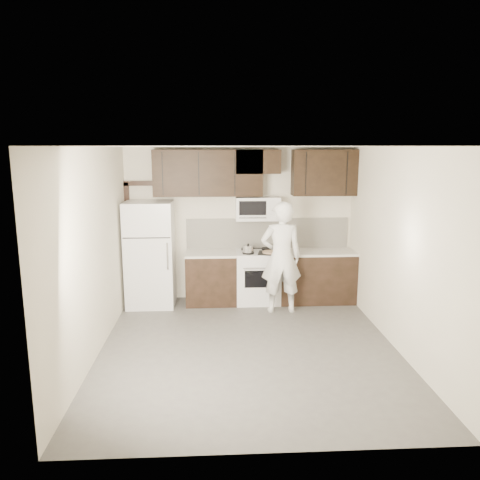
{
  "coord_description": "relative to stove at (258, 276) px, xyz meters",
  "views": [
    {
      "loc": [
        -0.44,
        -5.96,
        2.69
      ],
      "look_at": [
        -0.07,
        0.9,
        1.32
      ],
      "focal_mm": 35.0,
      "sensor_mm": 36.0,
      "label": 1
    }
  ],
  "objects": [
    {
      "name": "upper_cabinets",
      "position": [
        -0.09,
        0.14,
        1.82
      ],
      "size": [
        3.48,
        0.35,
        0.78
      ],
      "color": "black",
      "rests_on": "back_wall"
    },
    {
      "name": "microwave",
      "position": [
        -0.0,
        0.12,
        1.19
      ],
      "size": [
        0.76,
        0.42,
        0.4
      ],
      "color": "silver",
      "rests_on": "upper_cabinets"
    },
    {
      "name": "ceiling",
      "position": [
        -0.3,
        -1.94,
        2.24
      ],
      "size": [
        4.5,
        4.5,
        0.0
      ],
      "primitive_type": "plane",
      "rotation": [
        3.14,
        0.0,
        0.0
      ],
      "color": "white",
      "rests_on": "back_wall"
    },
    {
      "name": "stove",
      "position": [
        0.0,
        0.0,
        0.0
      ],
      "size": [
        0.76,
        0.66,
        0.94
      ],
      "color": "silver",
      "rests_on": "floor"
    },
    {
      "name": "floor",
      "position": [
        -0.3,
        -1.94,
        -0.46
      ],
      "size": [
        4.5,
        4.5,
        0.0
      ],
      "primitive_type": "plane",
      "color": "#4D4B48",
      "rests_on": "ground"
    },
    {
      "name": "back_wall",
      "position": [
        -0.3,
        0.31,
        0.89
      ],
      "size": [
        4.0,
        0.0,
        4.0
      ],
      "primitive_type": "plane",
      "rotation": [
        1.57,
        0.0,
        0.0
      ],
      "color": "beige",
      "rests_on": "ground"
    },
    {
      "name": "pizza",
      "position": [
        0.2,
        -0.19,
        0.48
      ],
      "size": [
        0.32,
        0.32,
        0.02
      ],
      "primitive_type": "cylinder",
      "rotation": [
        0.0,
        0.0,
        -0.21
      ],
      "color": "beige",
      "rests_on": "baking_tray"
    },
    {
      "name": "door_trim",
      "position": [
        -2.22,
        0.27,
        0.79
      ],
      "size": [
        0.5,
        0.08,
        2.12
      ],
      "color": "black",
      "rests_on": "floor"
    },
    {
      "name": "baking_tray",
      "position": [
        0.2,
        -0.19,
        0.46
      ],
      "size": [
        0.46,
        0.38,
        0.02
      ],
      "primitive_type": "cube",
      "rotation": [
        0.0,
        0.0,
        -0.21
      ],
      "color": "black",
      "rests_on": "counter_run"
    },
    {
      "name": "counter_run",
      "position": [
        0.3,
        0.0,
        -0.0
      ],
      "size": [
        2.95,
        0.64,
        0.91
      ],
      "color": "black",
      "rests_on": "floor"
    },
    {
      "name": "refrigerator",
      "position": [
        -1.85,
        -0.05,
        0.44
      ],
      "size": [
        0.8,
        0.76,
        1.8
      ],
      "color": "silver",
      "rests_on": "floor"
    },
    {
      "name": "person",
      "position": [
        0.34,
        -0.51,
        0.46
      ],
      "size": [
        0.69,
        0.47,
        1.85
      ],
      "primitive_type": "imported",
      "rotation": [
        0.0,
        0.0,
        3.18
      ],
      "color": "white",
      "rests_on": "floor"
    },
    {
      "name": "backsplash",
      "position": [
        0.2,
        0.3,
        0.72
      ],
      "size": [
        2.9,
        0.02,
        0.54
      ],
      "primitive_type": "cube",
      "color": "silver",
      "rests_on": "counter_run"
    },
    {
      "name": "saucepan",
      "position": [
        -0.18,
        -0.15,
        0.52
      ],
      "size": [
        0.32,
        0.19,
        0.18
      ],
      "color": "silver",
      "rests_on": "stove"
    }
  ]
}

